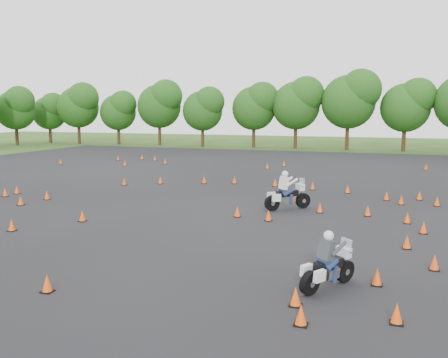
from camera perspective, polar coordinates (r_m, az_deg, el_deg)
ground at (r=21.96m, az=-3.42°, el=-4.46°), size 140.00×140.00×0.00m
asphalt_pad at (r=27.49m, az=1.36°, el=-1.92°), size 62.00×62.00×0.00m
treeline at (r=54.79m, az=15.52°, el=7.40°), size 86.63×32.21×10.38m
traffic_cones at (r=27.12m, az=2.62°, el=-1.58°), size 36.44×32.09×0.45m
rider_grey at (r=13.57m, az=11.75°, el=-8.90°), size 1.62×2.13×1.62m
rider_white at (r=23.81m, az=7.29°, el=-1.25°), size 2.28×2.18×1.86m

